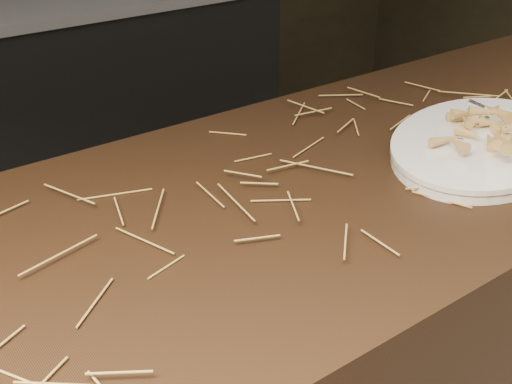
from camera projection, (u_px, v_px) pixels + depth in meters
main_counter at (291, 382)px, 1.29m from camera, size 2.40×0.70×0.90m
back_counter at (73, 96)px, 2.79m from camera, size 1.82×0.62×0.84m
straw_bedding at (298, 182)px, 1.07m from camera, size 1.40×0.60×0.02m
serving_platter at (481, 146)px, 1.19m from camera, size 0.51×0.42×0.02m
roasted_veg_heap at (484, 128)px, 1.17m from camera, size 0.26×0.22×0.05m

